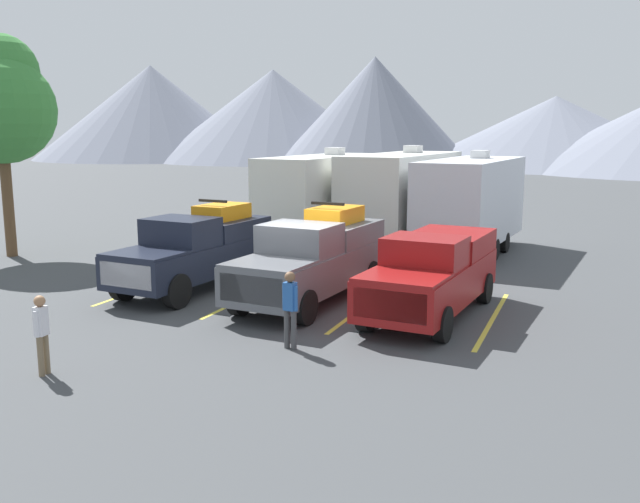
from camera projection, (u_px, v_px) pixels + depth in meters
The scene contains 15 objects.
ground_plane at pixel (297, 306), 18.16m from camera, with size 240.00×240.00×0.00m, color #3F4244.
pickup_truck_a at pixel (197, 248), 19.99m from camera, with size 2.51×5.77×2.56m.
pickup_truck_b at pixel (314, 257), 18.58m from camera, with size 2.55×6.03×2.63m.
pickup_truck_c at pixel (433, 272), 17.15m from camera, with size 2.48×5.86×2.09m.
lot_stripe_a at pixel (154, 285), 20.61m from camera, with size 0.12×5.50×0.01m, color gold.
lot_stripe_b at pixel (252, 295), 19.37m from camera, with size 0.12×5.50×0.01m, color gold.
lot_stripe_c at pixel (364, 306), 18.13m from camera, with size 0.12×5.50×0.01m, color gold.
lot_stripe_d at pixel (493, 319), 16.90m from camera, with size 0.12×5.50×0.01m, color gold.
camper_trailer_a at pixel (323, 195), 27.14m from camera, with size 2.98×8.44×3.90m.
camper_trailer_b at pixel (402, 194), 27.10m from camera, with size 3.25×8.85×3.99m.
camper_trailer_c at pixel (471, 200), 25.50m from camera, with size 3.13×8.34×3.84m.
person_a at pixel (42, 330), 12.92m from camera, with size 0.21×0.34×1.56m.
person_c at pixel (290, 305), 14.46m from camera, with size 0.37×0.23×1.69m.
tree_a at pixel (0, 101), 24.42m from camera, with size 3.87×3.87×8.04m.
mountain_ridge at pixel (519, 117), 84.85m from camera, with size 159.42×43.46×15.13m.
Camera 1 is at (7.18, -16.10, 4.64)m, focal length 38.30 mm.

